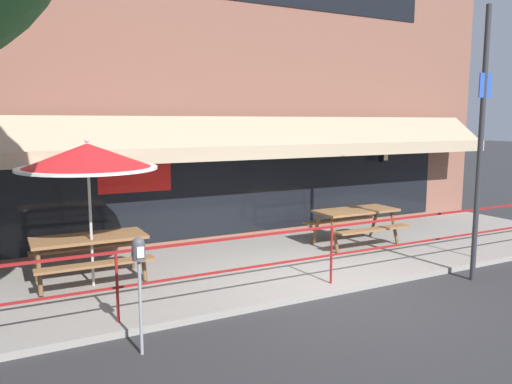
{
  "coord_description": "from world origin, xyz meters",
  "views": [
    {
      "loc": [
        -4.77,
        -6.12,
        2.73
      ],
      "look_at": [
        -0.71,
        1.6,
        1.5
      ],
      "focal_mm": 35.0,
      "sensor_mm": 36.0,
      "label": 1
    }
  ],
  "objects_px": {
    "patio_umbrella_left": "(88,157)",
    "street_sign_pole": "(481,144)",
    "parking_meter_near": "(139,260)",
    "picnic_table_left": "(89,246)",
    "picnic_table_centre": "(356,217)"
  },
  "relations": [
    {
      "from": "parking_meter_near",
      "to": "street_sign_pole",
      "type": "bearing_deg",
      "value": 1.04
    },
    {
      "from": "patio_umbrella_left",
      "to": "parking_meter_near",
      "type": "distance_m",
      "value": 2.75
    },
    {
      "from": "picnic_table_left",
      "to": "patio_umbrella_left",
      "type": "xyz_separation_m",
      "value": [
        -0.0,
        -0.24,
        1.47
      ]
    },
    {
      "from": "patio_umbrella_left",
      "to": "picnic_table_left",
      "type": "bearing_deg",
      "value": 90.0
    },
    {
      "from": "picnic_table_left",
      "to": "street_sign_pole",
      "type": "height_order",
      "value": "street_sign_pole"
    },
    {
      "from": "picnic_table_centre",
      "to": "street_sign_pole",
      "type": "bearing_deg",
      "value": -80.79
    },
    {
      "from": "patio_umbrella_left",
      "to": "street_sign_pole",
      "type": "xyz_separation_m",
      "value": [
        5.95,
        -2.44,
        0.19
      ]
    },
    {
      "from": "picnic_table_centre",
      "to": "patio_umbrella_left",
      "type": "distance_m",
      "value": 5.72
    },
    {
      "from": "picnic_table_centre",
      "to": "patio_umbrella_left",
      "type": "relative_size",
      "value": 0.76
    },
    {
      "from": "picnic_table_left",
      "to": "patio_umbrella_left",
      "type": "distance_m",
      "value": 1.49
    },
    {
      "from": "patio_umbrella_left",
      "to": "parking_meter_near",
      "type": "height_order",
      "value": "patio_umbrella_left"
    },
    {
      "from": "picnic_table_centre",
      "to": "parking_meter_near",
      "type": "bearing_deg",
      "value": -152.94
    },
    {
      "from": "picnic_table_centre",
      "to": "picnic_table_left",
      "type": "bearing_deg",
      "value": 179.75
    },
    {
      "from": "picnic_table_left",
      "to": "parking_meter_near",
      "type": "bearing_deg",
      "value": -87.77
    },
    {
      "from": "picnic_table_left",
      "to": "street_sign_pole",
      "type": "bearing_deg",
      "value": -24.26
    }
  ]
}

